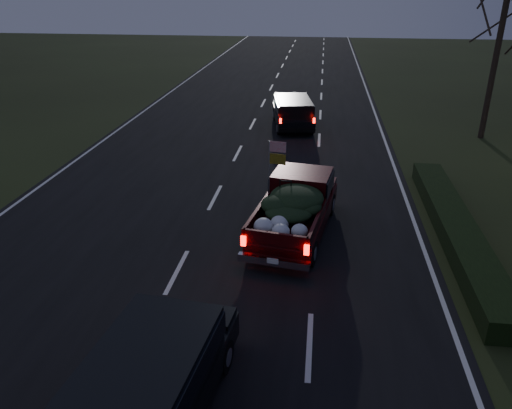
# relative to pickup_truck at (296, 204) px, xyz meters

# --- Properties ---
(ground) EXTENTS (120.00, 120.00, 0.00)m
(ground) POSITION_rel_pickup_truck_xyz_m (-2.98, -2.71, -0.95)
(ground) COLOR black
(ground) RESTS_ON ground
(road_asphalt) EXTENTS (14.00, 120.00, 0.02)m
(road_asphalt) POSITION_rel_pickup_truck_xyz_m (-2.98, -2.71, -0.94)
(road_asphalt) COLOR black
(road_asphalt) RESTS_ON ground
(hedge_row) EXTENTS (1.00, 10.00, 0.60)m
(hedge_row) POSITION_rel_pickup_truck_xyz_m (4.82, 0.29, -0.65)
(hedge_row) COLOR black
(hedge_row) RESTS_ON ground
(bare_tree_far) EXTENTS (3.60, 3.60, 7.00)m
(bare_tree_far) POSITION_rel_pickup_truck_xyz_m (8.52, 11.29, 4.28)
(bare_tree_far) COLOR black
(bare_tree_far) RESTS_ON ground
(pickup_truck) EXTENTS (2.58, 5.08, 2.55)m
(pickup_truck) POSITION_rel_pickup_truck_xyz_m (0.00, 0.00, 0.00)
(pickup_truck) COLOR #340709
(pickup_truck) RESTS_ON ground
(lead_suv) EXTENTS (2.48, 4.56, 1.24)m
(lead_suv) POSITION_rel_pickup_truck_xyz_m (-0.81, 11.92, -0.01)
(lead_suv) COLOR black
(lead_suv) RESTS_ON ground
(rear_suv) EXTENTS (2.35, 4.65, 1.29)m
(rear_suv) POSITION_rel_pickup_truck_xyz_m (-2.06, -7.62, 0.02)
(rear_suv) COLOR black
(rear_suv) RESTS_ON ground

